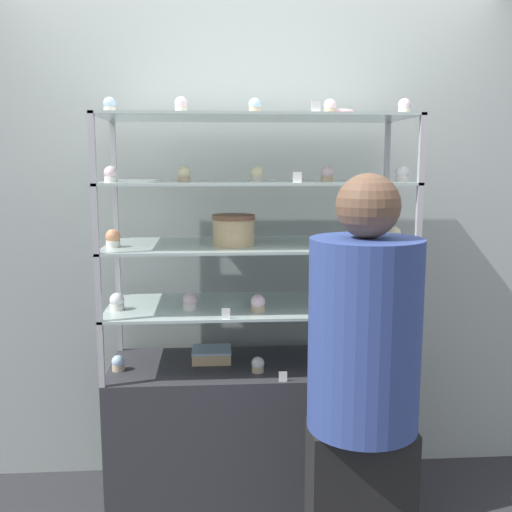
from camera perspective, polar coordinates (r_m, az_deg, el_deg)
The scene contains 37 objects.
ground_plane at distance 3.18m, azimuth 0.00°, elevation -22.56°, with size 20.00×20.00×0.00m, color #2D2D33.
back_wall at distance 3.13m, azimuth -0.52°, elevation 2.37°, with size 8.00×0.05×2.60m.
display_base at distance 3.00m, azimuth 0.00°, elevation -16.69°, with size 1.36×0.53×0.72m.
display_riser_lower at distance 2.79m, azimuth 0.00°, elevation -4.95°, with size 1.36×0.53×0.28m.
display_riser_middle at distance 2.73m, azimuth 0.00°, elevation 0.86°, with size 1.36×0.53×0.28m.
display_riser_upper at distance 2.71m, azimuth 0.00°, elevation 6.84°, with size 1.36×0.53×0.28m.
display_riser_top at distance 2.71m, azimuth 0.00°, elevation 12.87°, with size 1.36×0.53×0.28m.
layer_cake_centerpiece at distance 2.68m, azimuth -2.15°, elevation 2.51°, with size 0.19×0.19×0.14m.
sheet_cake_frosted at distance 2.90m, azimuth -4.26°, elevation -9.35°, with size 0.19×0.16×0.06m.
cupcake_0 at distance 2.83m, azimuth -13.00°, elevation -9.92°, with size 0.06×0.06×0.07m.
cupcake_1 at distance 2.74m, azimuth 0.13°, elevation -10.33°, with size 0.06×0.06×0.07m.
cupcake_2 at distance 2.76m, azimuth 6.67°, elevation -10.29°, with size 0.06×0.06×0.07m.
cupcake_3 at distance 2.83m, azimuth 12.76°, elevation -9.90°, with size 0.06×0.06×0.07m.
price_tag_0 at distance 2.64m, azimuth 2.59°, elevation -11.41°, with size 0.04×0.00×0.04m.
cupcake_4 at distance 2.75m, azimuth -13.09°, elevation -4.28°, with size 0.07×0.07×0.08m.
cupcake_5 at distance 2.70m, azimuth -6.30°, elevation -4.35°, with size 0.07×0.07×0.08m.
cupcake_6 at distance 2.65m, azimuth 0.18°, elevation -4.54°, with size 0.07×0.07×0.08m.
cupcake_7 at distance 2.72m, azimuth 6.56°, elevation -4.25°, with size 0.07×0.07×0.08m.
cupcake_8 at distance 2.79m, azimuth 12.61°, elevation -4.05°, with size 0.07×0.07×0.08m.
price_tag_1 at distance 2.54m, azimuth -2.89°, elevation -5.50°, with size 0.04×0.00×0.04m.
cupcake_9 at distance 2.69m, azimuth -13.46°, elevation 1.63°, with size 0.07×0.07×0.08m.
cupcake_10 at distance 2.79m, azimuth 12.96°, elevation 1.90°, with size 0.07×0.07×0.08m.
price_tag_2 at distance 2.55m, azimuth 9.80°, elevation 0.99°, with size 0.04×0.00×0.04m.
cupcake_11 at distance 2.69m, azimuth -13.65°, elevation 7.57°, with size 0.06×0.06×0.07m.
cupcake_12 at distance 2.64m, azimuth -6.87°, elevation 7.74°, with size 0.06×0.06×0.07m.
cupcake_13 at distance 2.64m, azimuth -0.00°, elevation 7.80°, with size 0.06×0.06×0.07m.
cupcake_14 at distance 2.70m, azimuth 6.79°, elevation 7.77°, with size 0.06×0.06×0.07m.
cupcake_15 at distance 2.70m, azimuth 13.74°, elevation 7.58°, with size 0.06×0.06×0.07m.
price_tag_3 at distance 2.48m, azimuth 3.95°, elevation 7.48°, with size 0.04×0.00×0.04m.
cupcake_16 at distance 2.68m, azimuth -13.77°, elevation 13.73°, with size 0.05×0.05×0.07m.
cupcake_17 at distance 2.61m, azimuth -7.15°, elevation 14.05°, with size 0.05×0.05×0.07m.
cupcake_18 at distance 2.64m, azimuth -0.11°, elevation 14.05°, with size 0.05×0.05×0.07m.
cupcake_19 at distance 2.71m, azimuth 7.05°, elevation 13.87°, with size 0.05×0.05×0.07m.
cupcake_20 at distance 2.74m, azimuth 13.95°, elevation 13.61°, with size 0.05×0.05×0.07m.
price_tag_4 at distance 2.50m, azimuth 5.73°, elevation 14.01°, with size 0.04×0.00×0.04m.
donut_glazed at distance 2.79m, azimuth 7.96°, elevation 13.31°, with size 0.14×0.14×0.03m.
customer_figure at distance 2.14m, azimuth 10.11°, elevation -12.91°, with size 0.38×0.38×1.63m.
Camera 1 is at (-0.19, -2.70, 1.67)m, focal length 42.00 mm.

